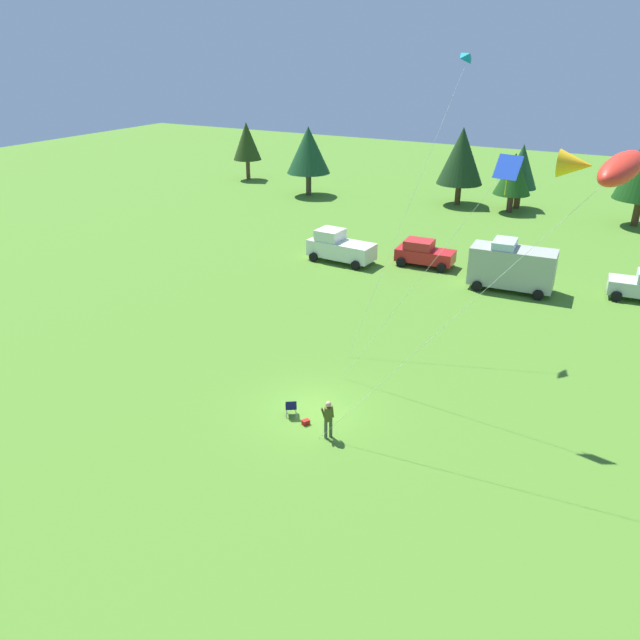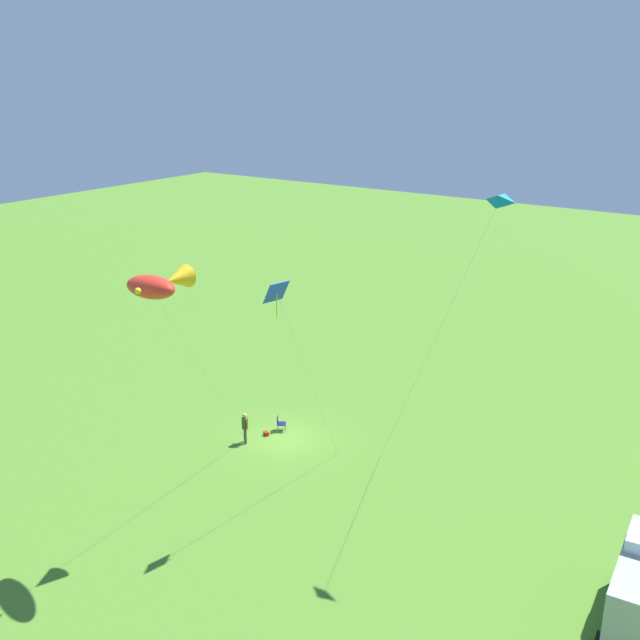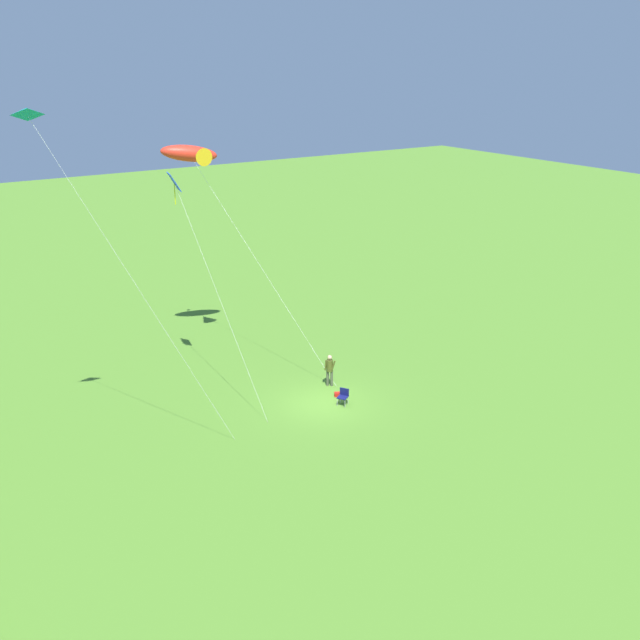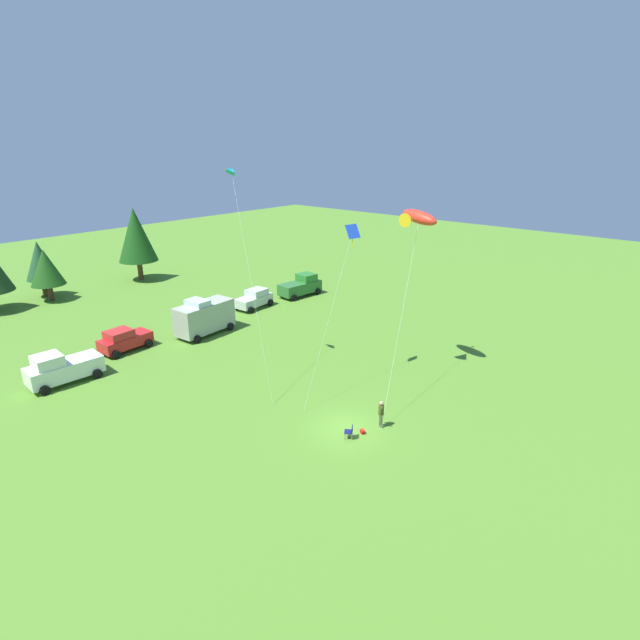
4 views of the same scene
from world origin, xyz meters
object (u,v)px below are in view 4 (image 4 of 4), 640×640
Objects in this scene: kite_large_fish at (417,218)px; kite_diamond_blue at (351,236)px; backpack_on_grass at (363,432)px; folding_chair at (350,431)px; truck_white_pickup at (62,368)px; car_silver_compact at (254,299)px; person_kite_flyer at (381,412)px; truck_green_flatbed at (301,286)px; kite_delta_teal at (233,173)px; car_red_sedan at (124,340)px; van_motorhome_grey at (204,316)px.

kite_large_fish is 1.09× the size of kite_diamond_blue.
backpack_on_grass is 0.03× the size of kite_large_fish.
truck_white_pickup is at bearing -12.12° from folding_chair.
kite_large_fish is at bearing -101.70° from car_silver_compact.
person_kite_flyer is 25.44m from car_silver_compact.
backpack_on_grass is at bearing -139.83° from folding_chair.
truck_green_flatbed is 22.89m from kite_delta_teal.
car_red_sedan is 17.06m from kite_delta_teal.
folding_chair is 0.19× the size of car_red_sedan.
car_silver_compact is at bearing 62.24° from backpack_on_grass.
truck_white_pickup is 0.35× the size of kite_delta_teal.
kite_delta_teal is at bearing 148.72° from truck_white_pickup.
backpack_on_grass is at bearing 93.62° from car_red_sedan.
backpack_on_grass is (-1.30, 0.39, -0.91)m from person_kite_flyer.
backpack_on_grass is at bearing -163.38° from kite_large_fish.
kite_diamond_blue reaches higher than backpack_on_grass.
kite_delta_teal reaches higher than truck_green_flatbed.
van_motorhome_grey reaches higher than person_kite_flyer.
van_motorhome_grey is at bearing -55.30° from person_kite_flyer.
person_kite_flyer is at bearing -92.98° from kite_delta_teal.
folding_chair is 21.50m from truck_white_pickup.
car_silver_compact is 0.84× the size of truck_green_flatbed.
folding_chair is 2.56× the size of backpack_on_grass.
kite_large_fish is 0.81× the size of kite_delta_teal.
kite_delta_teal is at bearing 117.83° from kite_diamond_blue.
kite_delta_teal is (2.89, 12.71, 13.87)m from folding_chair.
car_red_sedan is at bearing -19.93° from van_motorhome_grey.
kite_diamond_blue reaches higher than car_red_sedan.
truck_white_pickup is (-7.77, 20.03, 0.61)m from folding_chair.
car_red_sedan reaches higher than folding_chair.
truck_green_flatbed is (18.34, 21.99, 0.99)m from backpack_on_grass.
truck_green_flatbed is (27.01, 1.69, 0.00)m from truck_white_pickup.
car_silver_compact is 19.34m from kite_delta_teal.
kite_delta_teal reaches higher than person_kite_flyer.
backpack_on_grass is 0.02× the size of kite_delta_teal.
truck_white_pickup is 0.42× the size of kite_large_fish.
car_silver_compact is at bearing -170.11° from truck_white_pickup.
truck_green_flatbed is at bearing -85.33° from person_kite_flyer.
truck_green_flatbed reaches higher than backpack_on_grass.
backpack_on_grass is 0.06× the size of truck_green_flatbed.
kite_large_fish is (18.56, -17.35, 10.28)m from truck_white_pickup.
car_red_sedan is at bearing -157.42° from truck_white_pickup.
car_silver_compact is 0.36× the size of kite_large_fish.
van_motorhome_grey is at bearing 75.37° from kite_delta_teal.
kite_delta_teal is at bearing 81.25° from backpack_on_grass.
kite_delta_teal is (-7.90, 10.02, 2.98)m from kite_large_fish.
person_kite_flyer is at bearing -121.92° from truck_green_flatbed.
kite_large_fish is 4.92m from kite_diamond_blue.
van_motorhome_grey is 8.34m from car_silver_compact.
truck_green_flatbed is at bearing -178.10° from van_motorhome_grey.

